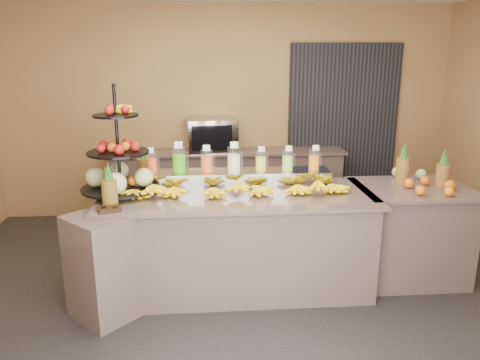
{
  "coord_description": "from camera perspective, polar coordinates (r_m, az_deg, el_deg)",
  "views": [
    {
      "loc": [
        -0.3,
        -3.77,
        2.19
      ],
      "look_at": [
        0.02,
        0.3,
        1.06
      ],
      "focal_mm": 35.0,
      "sensor_mm": 36.0,
      "label": 1
    }
  ],
  "objects": [
    {
      "name": "juice_pitcher_milk",
      "position": [
        4.47,
        -0.75,
        2.41
      ],
      "size": [
        0.13,
        0.13,
        0.31
      ],
      "color": "silver",
      "rests_on": "pitcher_tray"
    },
    {
      "name": "ground",
      "position": [
        4.37,
        0.06,
        -14.66
      ],
      "size": [
        6.0,
        6.0,
        0.0
      ],
      "primitive_type": "plane",
      "color": "black",
      "rests_on": "ground"
    },
    {
      "name": "pitcher_tray",
      "position": [
        4.52,
        -0.74,
        0.2
      ],
      "size": [
        1.85,
        0.3,
        0.15
      ],
      "primitive_type": "cube",
      "color": "gray",
      "rests_on": "buffet_counter"
    },
    {
      "name": "condiment_caddy",
      "position": [
        3.98,
        -15.65,
        -3.45
      ],
      "size": [
        0.22,
        0.19,
        0.03
      ],
      "primitive_type": "cube",
      "rotation": [
        0.0,
        0.0,
        0.35
      ],
      "color": "black",
      "rests_on": "buffet_counter"
    },
    {
      "name": "right_counter",
      "position": [
        4.94,
        19.86,
        -5.98
      ],
      "size": [
        1.08,
        0.88,
        0.93
      ],
      "color": "gray",
      "rests_on": "ground"
    },
    {
      "name": "buffet_counter",
      "position": [
        4.39,
        -1.73,
        -7.74
      ],
      "size": [
        2.75,
        1.25,
        0.93
      ],
      "color": "gray",
      "rests_on": "ground"
    },
    {
      "name": "juice_pitcher_orange_b",
      "position": [
        4.47,
        -4.08,
        2.22
      ],
      "size": [
        0.11,
        0.12,
        0.28
      ],
      "color": "silver",
      "rests_on": "pitcher_tray"
    },
    {
      "name": "room_envelope",
      "position": [
        4.59,
        1.64,
        11.48
      ],
      "size": [
        6.04,
        5.02,
        2.82
      ],
      "color": "olive",
      "rests_on": "ground"
    },
    {
      "name": "juice_pitcher_orange_c",
      "position": [
        4.59,
        9.01,
        2.35
      ],
      "size": [
        0.11,
        0.11,
        0.26
      ],
      "color": "silver",
      "rests_on": "pitcher_tray"
    },
    {
      "name": "oven_warmer",
      "position": [
        6.11,
        -3.48,
        5.51
      ],
      "size": [
        0.68,
        0.51,
        0.42
      ],
      "primitive_type": "cube",
      "rotation": [
        0.0,
        0.0,
        0.11
      ],
      "color": "gray",
      "rests_on": "back_ledge"
    },
    {
      "name": "banana_heap",
      "position": [
        4.24,
        -0.47,
        -0.91
      ],
      "size": [
        2.06,
        0.19,
        0.17
      ],
      "color": "yellow",
      "rests_on": "buffet_counter"
    },
    {
      "name": "juice_pitcher_lemon",
      "position": [
        4.5,
        2.55,
        2.25
      ],
      "size": [
        0.11,
        0.11,
        0.26
      ],
      "color": "silver",
      "rests_on": "pitcher_tray"
    },
    {
      "name": "juice_pitcher_lime",
      "position": [
        4.54,
        5.81,
        2.3
      ],
      "size": [
        0.11,
        0.11,
        0.26
      ],
      "color": "silver",
      "rests_on": "pitcher_tray"
    },
    {
      "name": "back_ledge",
      "position": [
        6.27,
        -1.58,
        -0.55
      ],
      "size": [
        3.1,
        0.55,
        0.93
      ],
      "color": "gray",
      "rests_on": "ground"
    },
    {
      "name": "juice_pitcher_green",
      "position": [
        4.47,
        -7.42,
        2.31
      ],
      "size": [
        0.13,
        0.14,
        0.32
      ],
      "color": "silver",
      "rests_on": "pitcher_tray"
    },
    {
      "name": "fruit_stand",
      "position": [
        4.36,
        -13.84,
        1.55
      ],
      "size": [
        0.72,
        0.72,
        0.99
      ],
      "rotation": [
        0.0,
        0.0,
        0.01
      ],
      "color": "black",
      "rests_on": "buffet_counter"
    },
    {
      "name": "pineapple_left_a",
      "position": [
        4.07,
        -15.63,
        -1.17
      ],
      "size": [
        0.13,
        0.13,
        0.38
      ],
      "rotation": [
        0.0,
        0.0,
        0.41
      ],
      "color": "brown",
      "rests_on": "buffet_counter"
    },
    {
      "name": "pineapple_left_b",
      "position": [
        4.73,
        -11.64,
        1.48
      ],
      "size": [
        0.13,
        0.13,
        0.4
      ],
      "rotation": [
        0.0,
        0.0,
        -0.13
      ],
      "color": "brown",
      "rests_on": "buffet_counter"
    },
    {
      "name": "juice_pitcher_orange_a",
      "position": [
        4.5,
        -10.73,
        1.99
      ],
      "size": [
        0.11,
        0.11,
        0.26
      ],
      "color": "silver",
      "rests_on": "pitcher_tray"
    },
    {
      "name": "right_fruit_pile",
      "position": [
        4.78,
        21.61,
        0.02
      ],
      "size": [
        0.49,
        0.47,
        0.26
      ],
      "color": "brown",
      "rests_on": "right_counter"
    }
  ]
}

